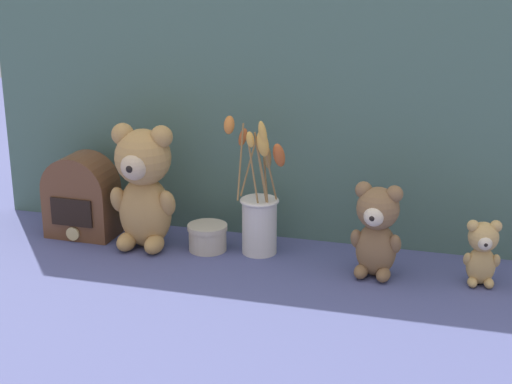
{
  "coord_description": "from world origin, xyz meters",
  "views": [
    {
      "loc": [
        0.46,
        -1.6,
        0.71
      ],
      "look_at": [
        0.0,
        0.02,
        0.16
      ],
      "focal_mm": 55.0,
      "sensor_mm": 36.0,
      "label": 1
    }
  ],
  "objects_px": {
    "teddy_bear_medium": "(377,229)",
    "flower_vase": "(258,212)",
    "teddy_bear_large": "(143,184)",
    "teddy_bear_small": "(482,251)",
    "vintage_radio": "(81,198)",
    "decorative_tin_tall": "(208,237)"
  },
  "relations": [
    {
      "from": "teddy_bear_large",
      "to": "teddy_bear_medium",
      "type": "bearing_deg",
      "value": -2.27
    },
    {
      "from": "teddy_bear_small",
      "to": "decorative_tin_tall",
      "type": "relative_size",
      "value": 1.54
    },
    {
      "from": "teddy_bear_medium",
      "to": "teddy_bear_small",
      "type": "height_order",
      "value": "teddy_bear_medium"
    },
    {
      "from": "teddy_bear_large",
      "to": "teddy_bear_small",
      "type": "xyz_separation_m",
      "value": [
        0.77,
        -0.01,
        -0.08
      ]
    },
    {
      "from": "teddy_bear_large",
      "to": "vintage_radio",
      "type": "xyz_separation_m",
      "value": [
        -0.18,
        0.03,
        -0.06
      ]
    },
    {
      "from": "teddy_bear_medium",
      "to": "vintage_radio",
      "type": "bearing_deg",
      "value": 175.99
    },
    {
      "from": "teddy_bear_small",
      "to": "vintage_radio",
      "type": "height_order",
      "value": "vintage_radio"
    },
    {
      "from": "teddy_bear_medium",
      "to": "flower_vase",
      "type": "xyz_separation_m",
      "value": [
        -0.28,
        0.06,
        -0.01
      ]
    },
    {
      "from": "vintage_radio",
      "to": "decorative_tin_tall",
      "type": "bearing_deg",
      "value": -1.71
    },
    {
      "from": "teddy_bear_large",
      "to": "teddy_bear_small",
      "type": "height_order",
      "value": "teddy_bear_large"
    },
    {
      "from": "vintage_radio",
      "to": "decorative_tin_tall",
      "type": "height_order",
      "value": "vintage_radio"
    },
    {
      "from": "vintage_radio",
      "to": "decorative_tin_tall",
      "type": "xyz_separation_m",
      "value": [
        0.33,
        -0.01,
        -0.07
      ]
    },
    {
      "from": "teddy_bear_small",
      "to": "vintage_radio",
      "type": "bearing_deg",
      "value": 177.87
    },
    {
      "from": "teddy_bear_small",
      "to": "vintage_radio",
      "type": "distance_m",
      "value": 0.95
    },
    {
      "from": "teddy_bear_small",
      "to": "decorative_tin_tall",
      "type": "height_order",
      "value": "teddy_bear_small"
    },
    {
      "from": "flower_vase",
      "to": "vintage_radio",
      "type": "relative_size",
      "value": 1.58
    },
    {
      "from": "teddy_bear_large",
      "to": "decorative_tin_tall",
      "type": "xyz_separation_m",
      "value": [
        0.15,
        0.02,
        -0.12
      ]
    },
    {
      "from": "teddy_bear_medium",
      "to": "flower_vase",
      "type": "bearing_deg",
      "value": 168.58
    },
    {
      "from": "teddy_bear_large",
      "to": "decorative_tin_tall",
      "type": "relative_size",
      "value": 3.16
    },
    {
      "from": "teddy_bear_large",
      "to": "teddy_bear_small",
      "type": "relative_size",
      "value": 2.06
    },
    {
      "from": "teddy_bear_medium",
      "to": "teddy_bear_small",
      "type": "relative_size",
      "value": 1.44
    },
    {
      "from": "teddy_bear_large",
      "to": "teddy_bear_medium",
      "type": "distance_m",
      "value": 0.55
    }
  ]
}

